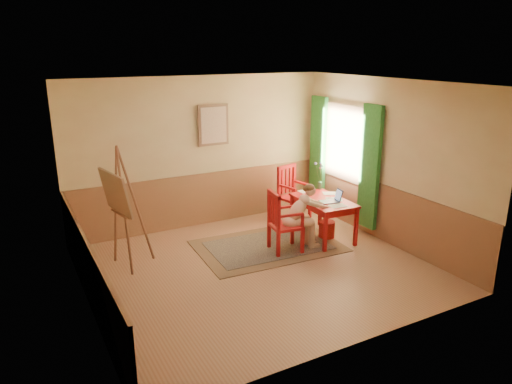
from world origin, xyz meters
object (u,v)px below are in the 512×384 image
figure (301,214)px  easel (118,197)px  chair_back (292,194)px  laptop (332,199)px  table (323,204)px  chair_left (283,222)px

figure → easel: bearing=166.0°
chair_back → easel: easel is taller
figure → easel: 2.94m
laptop → easel: (-3.46, 0.67, 0.37)m
table → figure: 0.64m
figure → laptop: 0.67m
chair_left → chair_back: size_ratio=0.96×
table → figure: figure is taller
chair_left → easel: size_ratio=0.54×
table → chair_back: bearing=89.1°
figure → chair_back: bearing=63.4°
figure → easel: easel is taller
figure → laptop: (0.65, 0.03, 0.14)m
table → figure: size_ratio=1.09×
chair_left → figure: (0.34, -0.04, 0.10)m
table → figure: bearing=-160.2°
table → chair_back: (0.02, 1.02, -0.09)m
chair_left → table: bearing=10.6°
laptop → chair_left: bearing=179.4°
chair_left → laptop: size_ratio=2.65×
table → chair_back: 1.03m
figure → easel: (-2.81, 0.70, 0.52)m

